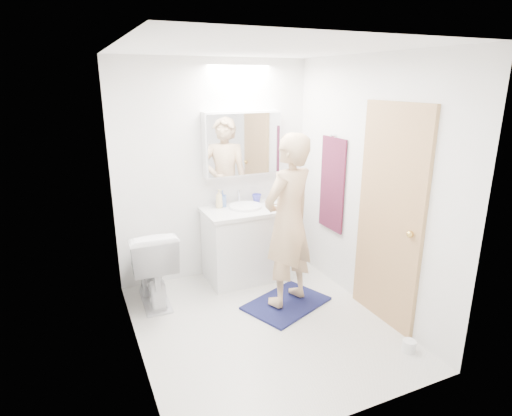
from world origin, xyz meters
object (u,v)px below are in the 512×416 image
soap_bottle_b (223,198)px  medicine_cabinet (242,144)px  toothbrush_cup (257,198)px  person (288,221)px  toilet_paper_roll (409,346)px  toilet (152,265)px  vanity_cabinet (247,245)px  soap_bottle_a (219,199)px

soap_bottle_b → medicine_cabinet: bearing=6.7°
toothbrush_cup → person: bearing=-95.1°
medicine_cabinet → toilet_paper_roll: medicine_cabinet is taller
toothbrush_cup → toilet: bearing=-167.9°
vanity_cabinet → toothbrush_cup: 0.54m
person → toilet_paper_roll: size_ratio=15.22×
soap_bottle_a → toothbrush_cup: (0.46, 0.01, -0.05)m
person → toilet_paper_roll: (0.57, -1.10, -0.84)m
medicine_cabinet → toilet_paper_roll: size_ratio=8.00×
medicine_cabinet → soap_bottle_a: 0.66m
medicine_cabinet → toilet_paper_roll: bearing=-72.6°
vanity_cabinet → medicine_cabinet: 1.13m
soap_bottle_a → toilet_paper_roll: size_ratio=1.87×
vanity_cabinet → toilet: (-1.08, -0.11, 0.01)m
toilet → person: 1.44m
person → soap_bottle_b: person is taller
person → medicine_cabinet: bearing=-107.6°
toilet → soap_bottle_a: bearing=-160.3°
vanity_cabinet → toilet: 1.09m
vanity_cabinet → soap_bottle_b: soap_bottle_b is taller
vanity_cabinet → person: bearing=-81.3°
soap_bottle_a → toothbrush_cup: size_ratio=1.90×
soap_bottle_a → toilet_paper_roll: 2.37m
toilet_paper_roll → toilet: bearing=135.7°
vanity_cabinet → soap_bottle_b: (-0.21, 0.18, 0.52)m
toilet_paper_roll → toothbrush_cup: bearing=103.7°
soap_bottle_b → toothbrush_cup: bearing=-2.8°
toothbrush_cup → toilet_paper_roll: (0.49, -2.00, -0.82)m
vanity_cabinet → toilet_paper_roll: (0.68, -1.84, -0.34)m
toilet_paper_roll → soap_bottle_a: bearing=115.4°
toilet → person: person is taller
soap_bottle_a → soap_bottle_b: soap_bottle_a is taller
soap_bottle_b → soap_bottle_a: bearing=-149.4°
medicine_cabinet → soap_bottle_b: (-0.25, -0.03, -0.59)m
vanity_cabinet → toothbrush_cup: size_ratio=8.31×
soap_bottle_b → toothbrush_cup: 0.41m
toilet → soap_bottle_b: soap_bottle_b is taller
vanity_cabinet → toilet_paper_roll: size_ratio=8.18×
toothbrush_cup → soap_bottle_a: bearing=-178.7°
medicine_cabinet → toilet: bearing=-163.9°
soap_bottle_a → toilet: bearing=-162.1°
soap_bottle_b → toilet_paper_roll: (0.89, -2.02, -0.86)m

